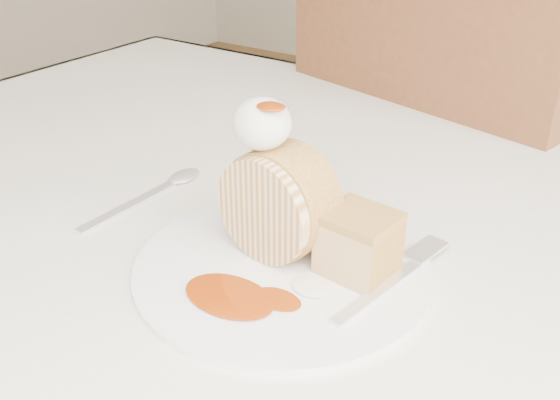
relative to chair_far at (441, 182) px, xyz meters
The scene contains 10 objects.
table 0.49m from the chair_far, 84.80° to the right, with size 1.40×0.90×0.75m.
chair_far is the anchor object (origin of this frame).
plate 0.63m from the chair_far, 83.96° to the right, with size 0.27×0.27×0.01m, color white.
roulade_slice 0.63m from the chair_far, 85.38° to the right, with size 0.10×0.10×0.05m, color beige.
cake_chunk 0.63m from the chair_far, 77.81° to the right, with size 0.06×0.05×0.05m, color #B08242.
whipped_cream 0.66m from the chair_far, 87.00° to the right, with size 0.05×0.05×0.05m, color silver.
caramel_drizzle 0.68m from the chair_far, 85.69° to the right, with size 0.03×0.02×0.01m, color #842B05.
caramel_pool 0.70m from the chair_far, 85.29° to the right, with size 0.08×0.05×0.00m, color #842B05, non-canonical shape.
fork 0.64m from the chair_far, 75.41° to the right, with size 0.02×0.16×0.00m, color silver.
spoon 0.64m from the chair_far, 102.93° to the right, with size 0.02×0.16×0.00m, color silver.
Camera 1 is at (0.28, -0.31, 1.08)m, focal length 40.00 mm.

